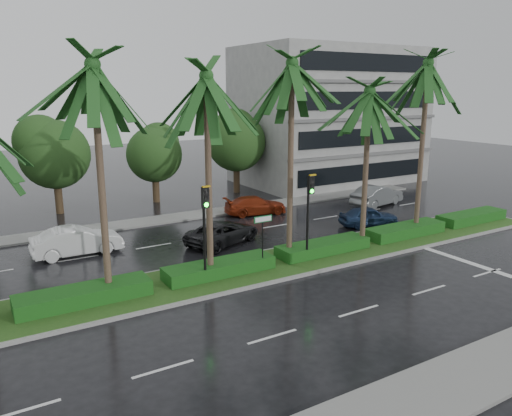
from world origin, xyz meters
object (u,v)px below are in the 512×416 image
signal_median_left (205,220)px  car_darkgrey (223,232)px  street_sign (263,229)px  car_blue (369,216)px  car_white (77,241)px  car_red (256,205)px  car_grey (377,196)px

signal_median_left → car_darkgrey: bearing=56.0°
signal_median_left → street_sign: signal_median_left is taller
car_blue → car_white: bearing=95.3°
car_red → car_grey: 9.32m
car_white → car_grey: bearing=-88.9°
car_white → car_grey: car_grey is taller
street_sign → car_darkgrey: street_sign is taller
street_sign → car_red: size_ratio=0.61×
car_red → car_blue: car_blue is taller
signal_median_left → car_blue: (13.00, 3.70, -2.37)m
car_darkgrey → car_grey: car_grey is taller
signal_median_left → car_red: bearing=49.6°
car_white → car_darkgrey: bearing=-105.8°
car_white → street_sign: bearing=-135.7°
signal_median_left → car_darkgrey: size_ratio=0.95×
signal_median_left → street_sign: size_ratio=1.68×
car_grey → car_white: bearing=78.9°
signal_median_left → car_blue: size_ratio=1.19×
car_white → car_red: bearing=-77.5°
signal_median_left → car_white: 8.61m
car_white → car_darkgrey: (7.37, -2.16, -0.10)m
car_darkgrey → car_blue: 9.62m
signal_median_left → car_white: signal_median_left is taller
car_white → car_grey: (21.37, 0.23, 0.02)m
street_sign → car_white: street_sign is taller
car_red → car_grey: (9.00, -2.41, 0.14)m
street_sign → car_darkgrey: (0.50, 5.01, -1.48)m
car_darkgrey → car_red: car_darkgrey is taller
street_sign → car_blue: street_sign is taller
signal_median_left → car_darkgrey: signal_median_left is taller
street_sign → car_white: bearing=133.8°
car_red → car_grey: bearing=-94.5°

